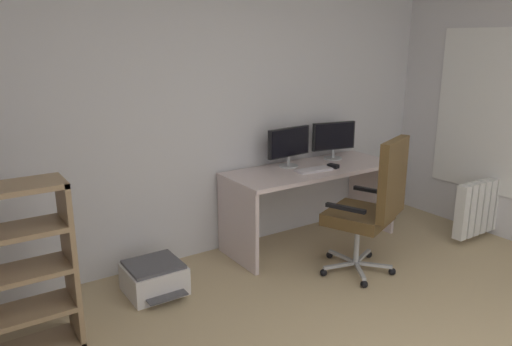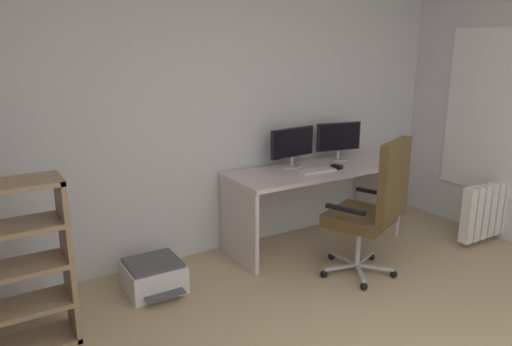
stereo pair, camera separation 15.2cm
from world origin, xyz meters
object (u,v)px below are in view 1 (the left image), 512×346
Objects in this scene: office_chair at (372,203)px; radiator at (488,205)px; monitor_main at (289,144)px; printer at (154,278)px; desk at (311,186)px; computer_mouse at (333,166)px; monitor_secondary at (334,138)px; keyboard at (314,170)px.

office_chair reaches higher than radiator.
printer is (-1.47, -0.25, -0.83)m from monitor_main.
monitor_main is at bearing 9.54° from printer.
computer_mouse is at bearing -36.62° from desk.
computer_mouse is 0.11× the size of radiator.
radiator is (1.69, -1.00, -0.63)m from monitor_main.
monitor_secondary is at bearing 65.56° from office_chair.
radiator is (1.60, -0.74, -0.42)m from keyboard.
keyboard reaches higher than radiator.
desk is 0.80m from office_chair.
printer is at bearing -176.63° from desk.
monitor_secondary is (0.40, 0.15, 0.40)m from desk.
computer_mouse is 1.62m from radiator.
keyboard reaches higher than printer.
office_chair is at bearing -83.25° from keyboard.
office_chair is at bearing -23.73° from printer.
monitor_secondary is at bearing 0.00° from monitor_main.
office_chair is 1.60m from radiator.
monitor_main and monitor_secondary have the same top height.
keyboard is at bearing -150.94° from monitor_secondary.
monitor_secondary reaches higher than printer.
monitor_secondary is 0.94× the size of printer.
computer_mouse is (0.31, -0.27, -0.20)m from monitor_main.
monitor_main is 1.71m from printer.
printer is 0.53× the size of radiator.
printer is at bearing -173.04° from monitor_secondary.
monitor_main is 0.34m from keyboard.
monitor_secondary is 1.09m from office_chair.
radiator reaches higher than printer.
desk is 3.63× the size of monitor_secondary.
office_chair is (0.03, -0.69, -0.13)m from keyboard.
radiator is (1.38, -0.73, -0.43)m from computer_mouse.
desk is 1.82× the size of radiator.
monitor_secondary reaches higher than keyboard.
monitor_main is 2.06m from radiator.
office_chair reaches higher than computer_mouse.
computer_mouse is at bearing -40.62° from monitor_main.
monitor_main is at bearing 135.75° from desk.
monitor_main is 4.82× the size of computer_mouse.
keyboard is at bearing -121.01° from desk.
computer_mouse reaches higher than radiator.
monitor_main is at bearing 149.42° from radiator.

